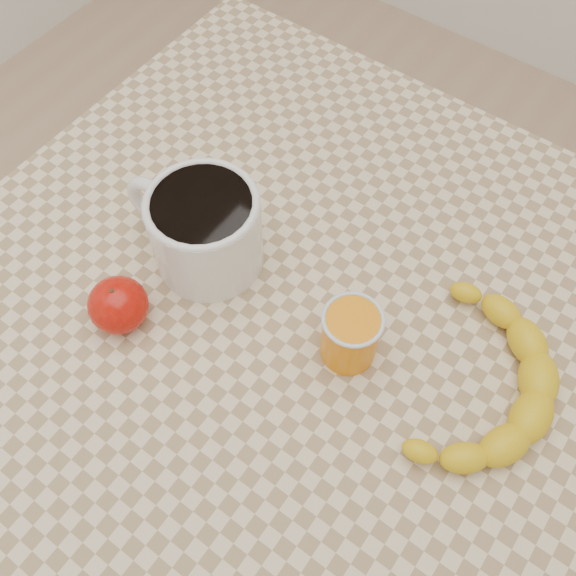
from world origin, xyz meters
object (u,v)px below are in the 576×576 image
Objects in this scene: table at (288,331)px; orange_juice_glass at (350,335)px; coffee_mug at (203,227)px; apple at (118,305)px; banana at (481,383)px.

orange_juice_glass is (0.09, -0.02, 0.12)m from table.
coffee_mug is 2.06× the size of apple.
table is at bearing 5.11° from coffee_mug.
banana is (0.14, 0.04, -0.02)m from orange_juice_glass.
table is 0.25m from banana.
apple reaches higher than table.
apple is 0.39m from banana.
orange_juice_glass reaches higher than banana.
orange_juice_glass is at bearing 26.61° from apple.
apple is at bearing -100.98° from coffee_mug.
table is 10.70× the size of orange_juice_glass.
coffee_mug is at bearing 177.92° from orange_juice_glass.
apple is (-0.13, -0.13, 0.12)m from table.
coffee_mug reaches higher than table.
coffee_mug is at bearing -174.89° from table.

